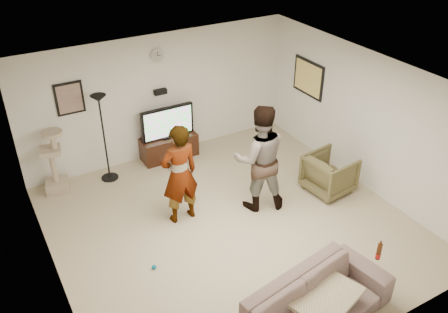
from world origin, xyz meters
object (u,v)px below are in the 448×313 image
person_right (259,158)px  sofa (313,307)px  tv_stand (169,147)px  cat_tree (52,162)px  person_left (180,174)px  beer_bottle (379,251)px  armchair (329,173)px  tv (168,122)px  floor_lamp (104,139)px

person_right → sofa: (-0.83, -2.52, -0.62)m
tv_stand → cat_tree: size_ratio=0.92×
person_left → beer_bottle: person_left is taller
armchair → tv: bearing=32.4°
tv_stand → tv: 0.56m
floor_lamp → sofa: 4.79m
tv → person_left: (-0.65, -1.94, 0.08)m
tv → cat_tree: bearing=-178.4°
tv → floor_lamp: (-1.32, -0.15, 0.06)m
floor_lamp → beer_bottle: floor_lamp is taller
person_left → floor_lamp: bearing=-71.9°
sofa → beer_bottle: 1.13m
person_right → beer_bottle: size_ratio=7.59×
tv_stand → person_left: person_left is taller
tv → beer_bottle: size_ratio=4.32×
person_left → sofa: size_ratio=0.78×
floor_lamp → beer_bottle: (2.20, -4.62, -0.07)m
tv → person_left: 2.04m
tv → sofa: bearing=-91.9°
person_left → beer_bottle: (1.53, -2.83, -0.09)m
tv → cat_tree: 2.28m
beer_bottle → person_right: bearing=94.9°
person_left → sofa: 2.93m
tv → floor_lamp: 1.33m
person_left → sofa: person_left is taller
cat_tree → sofa: cat_tree is taller
cat_tree → tv_stand: bearing=1.6°
floor_lamp → person_left: bearing=-69.4°
person_right → sofa: 2.72m
floor_lamp → cat_tree: (-0.95, 0.09, -0.24)m
person_left → armchair: size_ratio=2.22×
tv_stand → floor_lamp: floor_lamp is taller
armchair → sofa: bearing=129.4°
cat_tree → person_left: person_left is taller
tv → sofa: size_ratio=0.48×
tv → sofa: tv is taller
person_left → cat_tree: bearing=-51.5°
person_left → armchair: person_left is taller
tv → armchair: size_ratio=1.37×
person_left → person_right: bearing=163.8°
person_left → tv_stand: bearing=-110.9°
floor_lamp → armchair: size_ratio=2.16×
person_right → tv: bearing=-53.5°
tv → armchair: tv is taller
sofa → tv: bearing=78.7°
person_right → armchair: size_ratio=2.40×
floor_lamp → beer_bottle: bearing=-64.6°
cat_tree → sofa: (2.11, -4.71, -0.28)m
cat_tree → person_left: size_ratio=0.70×
tv → cat_tree: (-2.27, -0.06, -0.18)m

